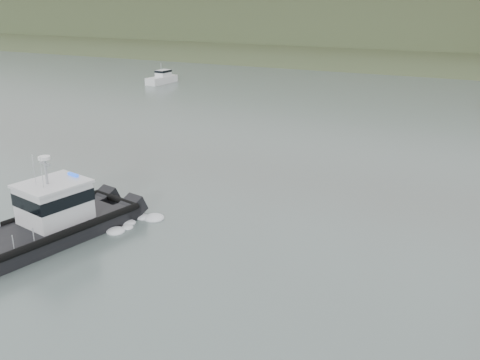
% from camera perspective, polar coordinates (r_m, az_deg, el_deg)
% --- Properties ---
extents(ground, '(400.00, 400.00, 0.00)m').
position_cam_1_polar(ground, '(24.70, -5.53, -10.83)').
color(ground, '#546460').
rests_on(ground, ground).
extents(headlands, '(500.00, 105.36, 27.12)m').
position_cam_1_polar(headlands, '(144.10, 22.61, 15.65)').
color(headlands, '#324125').
rests_on(headlands, ground).
extents(patrol_boat, '(5.40, 10.17, 4.69)m').
position_cam_1_polar(patrol_boat, '(30.02, -19.51, -3.78)').
color(patrol_boat, black).
rests_on(patrol_boat, ground).
extents(motorboat, '(2.18, 5.57, 3.00)m').
position_cam_1_polar(motorboat, '(80.67, -8.31, 10.70)').
color(motorboat, silver).
rests_on(motorboat, ground).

